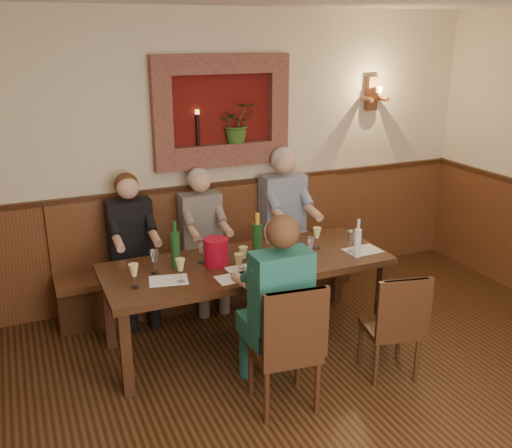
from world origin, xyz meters
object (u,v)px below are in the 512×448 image
Objects in this scene: spittoon_bucket at (216,252)px; wine_bottle_green_a at (257,244)px; wine_bottle_green_b at (176,249)px; person_bench_left at (134,261)px; person_bench_mid at (204,251)px; water_bottle at (358,242)px; person_bench_right at (286,233)px; bench at (211,267)px; chair_near_left at (284,370)px; chair_near_right at (389,345)px; person_chair_front at (275,322)px; dining_table at (247,269)px.

spittoon_bucket is 0.35m from wine_bottle_green_a.
person_bench_left is at bearing 105.37° from wine_bottle_green_b.
person_bench_mid is 0.95m from wine_bottle_green_b.
person_bench_right is at bearing 95.96° from water_bottle.
bench is 2.20× the size of person_bench_mid.
chair_near_left is 1.07m from wine_bottle_green_a.
person_bench_left reaches higher than bench.
water_bottle is (0.12, -1.11, 0.26)m from person_bench_right.
wine_bottle_green_b is at bearing -123.02° from person_bench_mid.
chair_near_right is 0.59× the size of person_bench_right.
wine_bottle_green_b is (0.20, -0.73, 0.35)m from person_bench_left.
wine_bottle_green_b is (-0.47, 0.88, 0.32)m from person_chair_front.
spittoon_bucket is 1.20m from water_bottle.
person_bench_mid is at bearing 56.98° from wine_bottle_green_b.
person_bench_left is 1.75m from person_chair_front.
chair_near_left is 2.94× the size of water_bottle.
person_bench_right is 1.04× the size of person_chair_front.
dining_table is at bearing 89.61° from chair_near_left.
person_bench_mid is (-0.11, 0.84, -0.12)m from dining_table.
person_chair_front reaches higher than bench.
chair_near_right is 2.20× the size of wine_bottle_green_b.
person_chair_front is 0.87m from spittoon_bucket.
person_chair_front is at bearing -98.11° from dining_table.
dining_table is 1.15m from person_bench_right.
person_bench_right reaches higher than bench.
person_bench_right reaches higher than spittoon_bucket.
chair_near_left is at bearing -100.62° from wine_bottle_green_a.
bench reaches higher than chair_near_left.
chair_near_left is 1.31m from wine_bottle_green_b.
dining_table is 1.30m from chair_near_right.
dining_table is at bearing 112.48° from wine_bottle_green_a.
person_chair_front reaches higher than wine_bottle_green_b.
spittoon_bucket is (-0.26, -0.91, 0.54)m from bench.
person_bench_right reaches higher than wine_bottle_green_b.
bench is 2.10× the size of person_chair_front.
person_chair_front is 0.77m from wine_bottle_green_a.
person_chair_front is at bearing -93.69° from bench.
water_bottle is at bearing -84.04° from person_bench_right.
water_bottle is (0.08, 0.63, 0.63)m from chair_near_right.
dining_table is 7.16× the size of water_bottle.
dining_table is 0.33m from spittoon_bucket.
person_bench_mid is (0.01, 1.78, 0.27)m from chair_near_left.
chair_near_left is at bearing -146.60° from water_bottle.
bench is 8.94× the size of water_bottle.
person_chair_front is at bearing -67.32° from person_bench_left.
chair_near_left is 0.72× the size of person_bench_left.
wine_bottle_green_b reaches higher than water_bottle.
person_chair_front is at bearing -90.16° from person_bench_mid.
chair_near_left reaches higher than chair_near_right.
wine_bottle_green_b reaches higher than bench.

